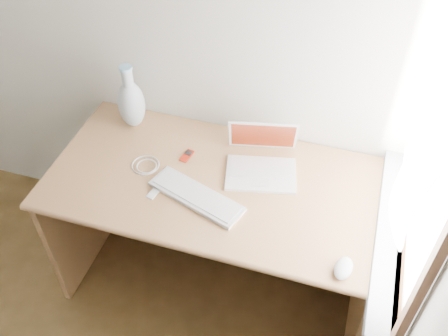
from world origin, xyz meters
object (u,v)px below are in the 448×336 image
(laptop, at_px, (264,161))
(external_keyboard, at_px, (196,196))
(desk, at_px, (222,201))
(vase, at_px, (131,102))

(laptop, relative_size, external_keyboard, 0.78)
(desk, distance_m, vase, 0.63)
(desk, xyz_separation_m, laptop, (0.18, 0.04, 0.27))
(laptop, height_order, vase, vase)
(vase, bearing_deg, desk, -17.42)
(laptop, bearing_deg, desk, -179.16)
(external_keyboard, height_order, vase, vase)
(desk, height_order, laptop, laptop)
(desk, bearing_deg, vase, 162.58)
(desk, distance_m, external_keyboard, 0.32)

